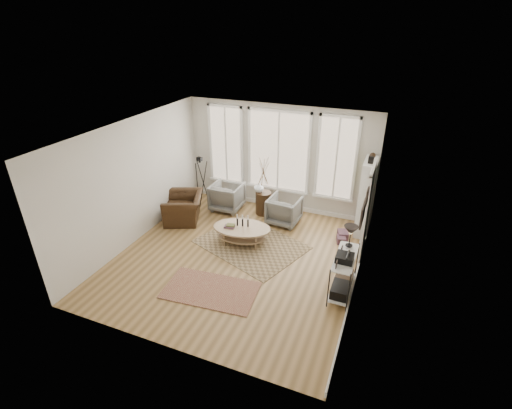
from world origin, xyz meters
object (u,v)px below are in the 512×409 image
at_px(low_shelf, 344,270).
at_px(coffee_table, 242,231).
at_px(accent_chair, 184,208).
at_px(side_table, 263,185).
at_px(armchair_right, 284,210).
at_px(bookcase, 366,197).
at_px(armchair_left, 227,197).

xyz_separation_m(low_shelf, coffee_table, (-2.55, 0.89, -0.17)).
bearing_deg(accent_chair, side_table, 97.53).
relative_size(low_shelf, coffee_table, 0.87).
height_order(armchair_right, side_table, side_table).
height_order(bookcase, accent_chair, bookcase).
distance_m(bookcase, accent_chair, 4.67).
bearing_deg(low_shelf, armchair_right, 130.89).
bearing_deg(armchair_right, bookcase, -166.81).
relative_size(bookcase, side_table, 1.15).
bearing_deg(armchair_right, side_table, -18.05).
bearing_deg(bookcase, low_shelf, -91.28).
bearing_deg(accent_chair, bookcase, 80.61).
xyz_separation_m(bookcase, coffee_table, (-2.60, -1.63, -0.62)).
bearing_deg(coffee_table, armchair_left, 126.48).
xyz_separation_m(armchair_left, accent_chair, (-0.80, -0.99, -0.03)).
distance_m(armchair_right, side_table, 0.89).
height_order(low_shelf, armchair_left, low_shelf).
xyz_separation_m(low_shelf, accent_chair, (-4.44, 1.37, -0.16)).
height_order(coffee_table, armchair_right, armchair_right).
bearing_deg(armchair_right, low_shelf, 135.00).
bearing_deg(coffee_table, bookcase, 32.02).
bearing_deg(side_table, accent_chair, -148.76).
bearing_deg(coffee_table, side_table, 91.86).
height_order(low_shelf, side_table, side_table).
xyz_separation_m(armchair_right, accent_chair, (-2.53, -0.83, -0.01)).
xyz_separation_m(armchair_left, side_table, (1.04, 0.12, 0.48)).
distance_m(coffee_table, side_table, 1.68).
xyz_separation_m(bookcase, low_shelf, (-0.06, -2.52, -0.44)).
bearing_deg(armchair_left, bookcase, -178.84).
relative_size(coffee_table, side_table, 0.84).
bearing_deg(bookcase, side_table, -179.28).
relative_size(bookcase, accent_chair, 1.88).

